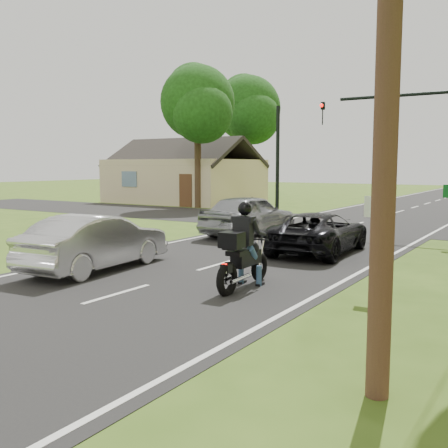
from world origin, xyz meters
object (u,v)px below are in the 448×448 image
Objects in this scene: motorcycle_rider at (243,254)px; dark_suv at (319,233)px; sign_white at (377,221)px; silver_suv at (249,215)px; silver_sedan at (96,242)px; traffic_signal at (425,131)px.

motorcycle_rider is 5.49m from dark_suv.
dark_suv is at bearing 124.92° from sign_white.
dark_suv is at bearing 91.22° from motorcycle_rider.
silver_suv is (-3.97, 2.46, 0.17)m from dark_suv.
silver_sedan is at bearing -169.47° from sign_white.
dark_suv is 7.66m from traffic_signal.
dark_suv is at bearing -129.50° from silver_sedan.
silver_suv is 7.78m from traffic_signal.
motorcycle_rider reaches higher than silver_sedan.
traffic_signal reaches higher than silver_suv.
traffic_signal reaches higher than dark_suv.
silver_sedan is 0.70× the size of traffic_signal.
silver_sedan is 8.18m from silver_suv.
traffic_signal is at bearing -140.30° from silver_suv.
traffic_signal is (1.33, 12.07, 3.35)m from motorcycle_rider.
silver_sedan reaches higher than dark_suv.
sign_white reaches higher than dark_suv.
sign_white is at bearing 139.34° from silver_suv.
sign_white is at bearing -174.22° from silver_sedan.
traffic_signal reaches higher than sign_white.
sign_white reaches higher than silver_suv.
dark_suv is 1.04× the size of silver_sedan.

